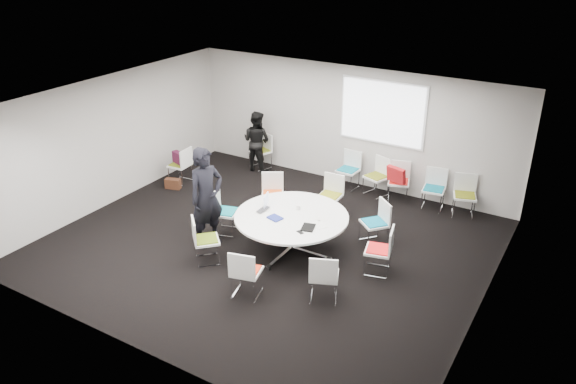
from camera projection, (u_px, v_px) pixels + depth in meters
The scene contains 31 objects.
room_shell at pixel (272, 179), 10.23m from camera, with size 8.08×7.08×2.88m.
conference_table at pixel (291, 225), 10.45m from camera, with size 2.12×2.12×0.73m.
projection_screen at pixel (382, 113), 12.40m from camera, with size 1.90×0.03×1.35m, color white.
chair_ring_a at pixel (378, 258), 9.86m from camera, with size 0.54×0.55×0.88m.
chair_ring_b at pixel (374, 231), 10.77m from camera, with size 0.64×0.64×0.88m.
chair_ring_c at pixel (330, 203), 11.86m from camera, with size 0.48×0.47×0.88m.
chair_ring_d at pixel (273, 202), 11.93m from camera, with size 0.63×0.62×0.88m.
chair_ring_e at pixel (226, 220), 11.19m from camera, with size 0.56×0.57×0.88m.
chair_ring_f at pixel (206, 248), 10.18m from camera, with size 0.64×0.64×0.88m.
chair_ring_g at pixel (247, 280), 9.24m from camera, with size 0.56×0.55×0.88m.
chair_ring_h at pixel (324, 285), 9.14m from camera, with size 0.60×0.59×0.88m.
chair_back_a at pixel (348, 177), 13.12m from camera, with size 0.49×0.48×0.88m.
chair_back_b at pixel (376, 184), 12.77m from camera, with size 0.59×0.58×0.88m.
chair_back_c at pixel (398, 189), 12.52m from camera, with size 0.57×0.57×0.88m.
chair_back_d at pixel (433, 196), 12.16m from camera, with size 0.52×0.50×0.88m.
chair_back_e at pixel (464, 203), 11.87m from camera, with size 0.57×0.57×0.88m.
chair_spare_left at pixel (181, 172), 13.41m from camera, with size 0.48×0.49×0.88m.
chair_person_back at pixel (261, 157), 14.25m from camera, with size 0.60×0.59×0.88m.
person_main at pixel (207, 198), 10.47m from camera, with size 0.72×0.47×1.97m, color black.
person_back at pixel (257, 141), 13.92m from camera, with size 0.74×0.58×1.53m, color black.
laptop at pixel (265, 210), 10.53m from camera, with size 0.31×0.20×0.02m, color #333338.
laptop_lid at pixel (266, 200), 10.67m from camera, with size 0.30×0.02×0.22m, color silver.
notebook_black at pixel (308, 227), 9.93m from camera, with size 0.22×0.30×0.02m, color black.
tablet_folio at pixel (275, 218), 10.25m from camera, with size 0.26×0.20×0.03m, color navy.
papers_right at pixel (319, 218), 10.26m from camera, with size 0.30×0.21×0.00m, color silver.
papers_front at pixel (319, 225), 10.03m from camera, with size 0.30×0.21×0.00m, color white.
cup at pixel (298, 207), 10.57m from camera, with size 0.08×0.08×0.09m, color white.
phone at pixel (300, 232), 9.78m from camera, with size 0.14×0.07×0.01m, color black.
maroon_bag at pixel (179, 158), 13.28m from camera, with size 0.40×0.14×0.28m, color #48132D.
brown_bag at pixel (173, 184), 13.15m from camera, with size 0.36×0.16×0.24m, color #3E2114.
red_jacket at pixel (396, 175), 12.16m from camera, with size 0.44×0.10×0.35m, color #A91418.
Camera 1 is at (5.14, -7.89, 5.52)m, focal length 35.00 mm.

